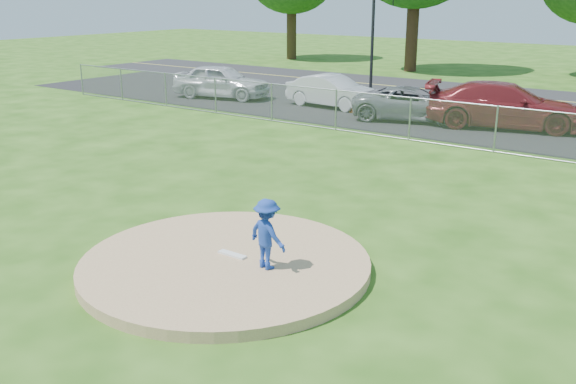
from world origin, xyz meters
name	(u,v)px	position (x,y,z in m)	size (l,w,h in m)	color
ground	(440,160)	(0.00, 10.00, 0.00)	(120.00, 120.00, 0.00)	#244E11
pitchers_mound	(225,264)	(0.00, 0.00, 0.10)	(5.40, 5.40, 0.20)	tan
pitching_rubber	(232,254)	(0.00, 0.20, 0.22)	(0.60, 0.15, 0.04)	white
chain_link_fence	(466,126)	(0.00, 12.00, 0.75)	(40.00, 0.06, 1.50)	gray
parking_lot	(507,126)	(0.00, 16.50, 0.01)	(50.00, 8.00, 0.01)	black
street	(557,101)	(0.00, 24.00, 0.00)	(60.00, 7.00, 0.01)	black
traffic_signal_left	(377,25)	(-8.76, 22.00, 3.36)	(1.28, 0.20, 5.60)	black
pitcher	(267,234)	(0.88, 0.15, 0.85)	(0.83, 0.48, 1.29)	#1B3A98
traffic_cone	(355,105)	(-6.28, 15.60, 0.31)	(0.31, 0.31, 0.61)	#FC490D
parked_car_silver	(221,81)	(-13.57, 15.29, 0.82)	(1.91, 4.74, 1.62)	silver
parked_car_white	(332,91)	(-7.78, 16.20, 0.72)	(1.50, 4.31, 1.42)	silver
parked_car_gray	(413,104)	(-3.51, 15.44, 0.67)	(2.20, 4.76, 1.32)	slate
parked_car_darkred	(505,105)	(-0.05, 16.15, 0.86)	(2.38, 5.86, 1.70)	maroon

